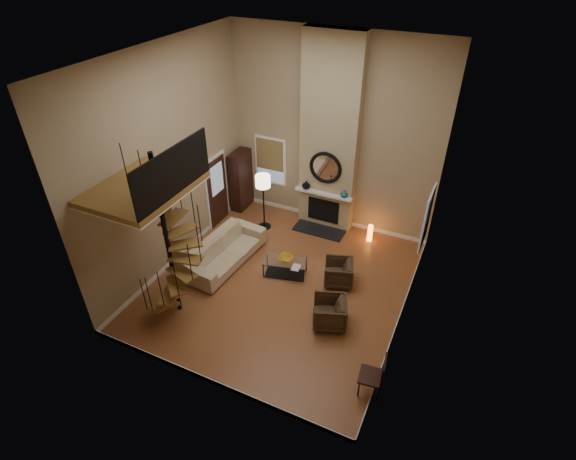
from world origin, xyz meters
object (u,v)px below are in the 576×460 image
at_px(armchair_near, 341,273).
at_px(side_chair, 376,375).
at_px(floor_lamp, 263,185).
at_px(armchair_far, 333,313).
at_px(coffee_table, 285,266).
at_px(hutch, 241,180).
at_px(sofa, 225,250).
at_px(accent_lamp, 370,233).

height_order(armchair_near, side_chair, side_chair).
xyz_separation_m(armchair_near, floor_lamp, (-2.91, 1.44, 1.06)).
xyz_separation_m(armchair_far, coffee_table, (-1.71, 1.11, -0.07)).
relative_size(hutch, sofa, 0.74).
bearing_deg(sofa, accent_lamp, -46.62).
relative_size(hutch, floor_lamp, 1.06).
height_order(armchair_near, accent_lamp, armchair_near).
bearing_deg(sofa, armchair_far, -100.48).
xyz_separation_m(armchair_far, accent_lamp, (-0.15, 3.48, -0.10)).
distance_m(armchair_far, floor_lamp, 4.40).
bearing_deg(sofa, side_chair, -110.84).
bearing_deg(hutch, floor_lamp, -32.38).
distance_m(hutch, side_chair, 7.56).
height_order(armchair_near, armchair_far, armchair_far).
relative_size(hutch, accent_lamp, 3.57).
bearing_deg(floor_lamp, hutch, 147.62).
bearing_deg(hutch, armchair_far, -39.22).
bearing_deg(armchair_near, armchair_far, -6.64).
distance_m(armchair_far, coffee_table, 2.04).
distance_m(sofa, armchair_near, 3.11).
relative_size(sofa, armchair_near, 3.58).
relative_size(armchair_near, armchair_far, 0.94).
relative_size(hutch, coffee_table, 1.57).
bearing_deg(accent_lamp, side_chair, -72.67).
bearing_deg(armchair_near, hutch, -136.57).
xyz_separation_m(floor_lamp, accent_lamp, (3.05, 0.65, -1.16)).
distance_m(armchair_near, accent_lamp, 2.10).
distance_m(sofa, coffee_table, 1.67).
xyz_separation_m(sofa, armchair_far, (3.36, -0.91, -0.04)).
relative_size(accent_lamp, side_chair, 0.54).
relative_size(coffee_table, accent_lamp, 2.28).
xyz_separation_m(sofa, coffee_table, (1.65, 0.20, -0.11)).
relative_size(floor_lamp, accent_lamp, 3.37).
height_order(armchair_far, side_chair, side_chair).
bearing_deg(floor_lamp, side_chair, -42.47).
xyz_separation_m(hutch, side_chair, (5.73, -4.91, -0.42)).
bearing_deg(side_chair, armchair_far, 135.25).
xyz_separation_m(armchair_far, side_chair, (1.35, -1.34, 0.17)).
bearing_deg(coffee_table, armchair_far, -32.99).
distance_m(coffee_table, floor_lamp, 2.54).
distance_m(coffee_table, accent_lamp, 2.84).
relative_size(hutch, armchair_near, 2.63).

